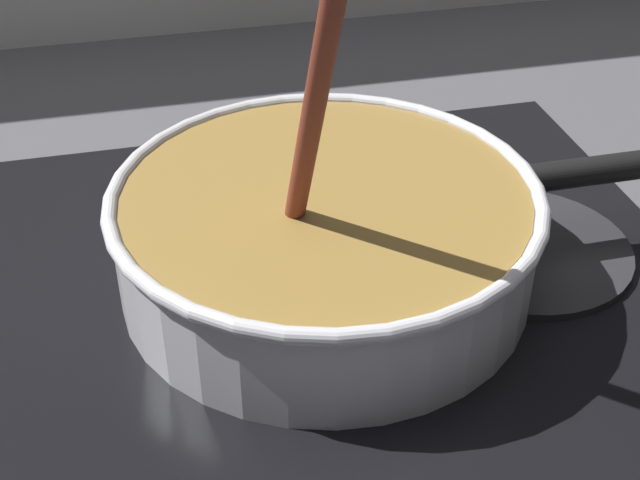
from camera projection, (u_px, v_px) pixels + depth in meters
hob_plate at (320, 288)px, 0.67m from camera, size 0.56×0.48×0.01m
burner_ring at (320, 277)px, 0.66m from camera, size 0.18×0.18×0.01m
spare_burner at (522, 248)px, 0.70m from camera, size 0.17×0.17×0.01m
cooking_pan at (322, 234)px, 0.64m from camera, size 0.46×0.31×0.30m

